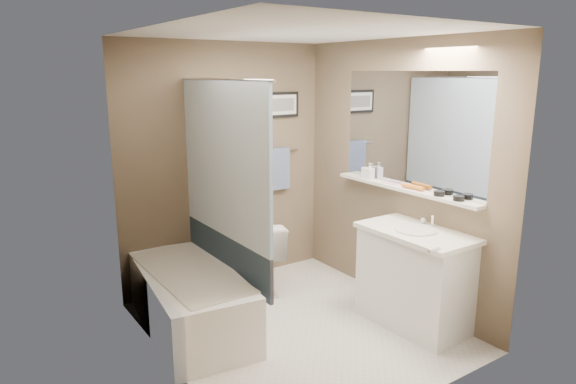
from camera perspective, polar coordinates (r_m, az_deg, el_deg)
ground at (r=4.50m, az=1.11°, el=-14.79°), size 2.50×2.50×0.00m
ceiling at (r=3.98m, az=1.27°, el=17.08°), size 2.20×2.50×0.04m
wall_back at (r=5.11m, az=-6.85°, el=2.84°), size 2.20×0.04×2.40m
wall_front at (r=3.19m, az=14.14°, el=-3.82°), size 2.20×0.04×2.40m
wall_left at (r=3.58m, az=-13.07°, el=-1.90°), size 0.04×2.50×2.40m
wall_right at (r=4.77m, az=11.83°, el=1.91°), size 0.04×2.50×2.40m
tile_surround at (r=4.08m, az=-15.66°, el=-3.10°), size 0.02×1.55×2.00m
curtain_rod at (r=4.19m, az=-7.40°, el=12.27°), size 0.02×1.55×0.02m
curtain_upper at (r=4.25m, az=-7.14°, el=3.48°), size 0.03×1.45×1.28m
curtain_lower at (r=4.46m, az=-6.84°, el=-6.95°), size 0.03×1.45×0.36m
mirror at (r=4.61m, az=13.50°, el=6.74°), size 0.02×1.60×1.00m
shelf at (r=4.66m, az=12.71°, el=0.34°), size 0.12×1.60×0.03m
towel_bar at (r=5.35m, az=-1.56°, el=4.48°), size 0.60×0.02×0.02m
towel at (r=5.36m, az=-1.43°, el=2.56°), size 0.34×0.05×0.44m
art_frame at (r=5.31m, az=-1.69°, el=9.63°), size 0.62×0.02×0.26m
art_mat at (r=5.30m, az=-1.61°, el=9.62°), size 0.56×0.00×0.20m
art_image at (r=5.30m, az=-1.59°, el=9.62°), size 0.50×0.00×0.13m
door at (r=3.65m, az=19.89°, el=-5.31°), size 0.80×0.02×2.00m
door_handle at (r=3.43m, az=15.92°, el=-6.20°), size 0.10×0.02×0.02m
bathtub at (r=4.45m, az=-10.81°, el=-11.74°), size 0.87×1.57×0.50m
tub_rim at (r=4.36m, az=-10.95°, el=-8.75°), size 0.56×1.36×0.02m
toilet at (r=5.10m, az=-3.25°, el=-6.92°), size 0.58×0.79×0.71m
vanity at (r=4.51m, az=13.88°, el=-9.48°), size 0.54×0.92×0.80m
countertop at (r=4.36m, az=14.10°, el=-4.41°), size 0.54×0.96×0.04m
sink_basin at (r=4.35m, az=14.03°, el=-4.09°), size 0.34×0.34×0.01m
faucet_spout at (r=4.48m, az=15.78°, el=-3.11°), size 0.02×0.02×0.10m
faucet_knob at (r=4.55m, az=14.80°, el=-3.07°), size 0.05×0.05×0.05m
candle_bowl_near at (r=4.28m, az=18.43°, el=-0.65°), size 0.09×0.09×0.04m
candle_bowl_far at (r=4.40m, az=16.44°, el=-0.16°), size 0.09×0.09×0.04m
hair_brush_front at (r=4.58m, az=13.71°, el=0.54°), size 0.06×0.22×0.04m
pink_comb at (r=4.78m, az=11.13°, el=0.97°), size 0.03×0.16×0.01m
glass_jar at (r=4.99m, az=8.56°, el=2.13°), size 0.08×0.08×0.10m
soap_bottle at (r=4.94m, az=9.07°, el=2.31°), size 0.08×0.08×0.15m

